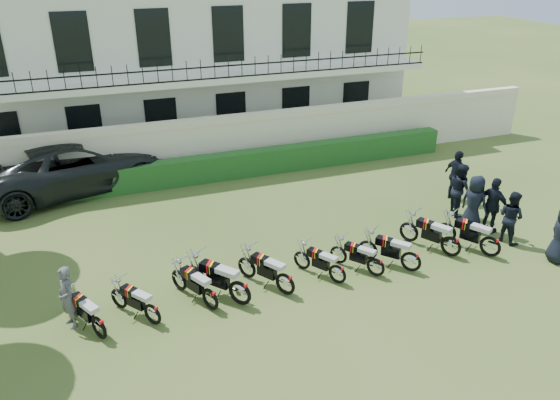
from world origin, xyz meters
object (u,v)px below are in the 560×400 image
(motorcycle_3, at_px, (240,287))
(inspector, at_px, (67,297))
(motorcycle_8, at_px, (452,242))
(officer_1, at_px, (511,217))
(motorcycle_4, at_px, (285,279))
(motorcycle_9, at_px, (491,242))
(motorcycle_1, at_px, (152,310))
(officer_2, at_px, (493,206))
(officer_5, at_px, (456,176))
(officer_3, at_px, (474,203))
(officer_4, at_px, (460,189))
(suv, at_px, (74,165))
(motorcycle_0, at_px, (98,323))
(motorcycle_2, at_px, (210,294))
(motorcycle_5, at_px, (338,270))
(motorcycle_6, at_px, (376,263))
(motorcycle_7, at_px, (411,257))

(motorcycle_3, relative_size, inspector, 1.07)
(motorcycle_8, xyz_separation_m, officer_1, (2.24, 0.19, 0.33))
(motorcycle_4, distance_m, inspector, 5.32)
(motorcycle_4, distance_m, motorcycle_9, 6.32)
(motorcycle_1, distance_m, inspector, 2.00)
(motorcycle_1, xyz_separation_m, officer_2, (10.81, 1.10, 0.49))
(motorcycle_3, height_order, officer_1, officer_1)
(motorcycle_8, distance_m, officer_1, 2.27)
(officer_2, relative_size, officer_5, 1.00)
(officer_3, xyz_separation_m, officer_4, (0.30, 1.10, -0.02))
(inspector, distance_m, officer_4, 12.64)
(motorcycle_3, bearing_deg, officer_1, -36.76)
(motorcycle_4, relative_size, suv, 0.25)
(motorcycle_0, bearing_deg, suv, 63.57)
(motorcycle_2, bearing_deg, motorcycle_5, -27.02)
(motorcycle_2, distance_m, motorcycle_8, 7.24)
(suv, distance_m, inspector, 8.60)
(suv, height_order, inspector, suv)
(motorcycle_2, relative_size, motorcycle_9, 0.94)
(suv, bearing_deg, inspector, 162.06)
(motorcycle_0, bearing_deg, motorcycle_2, -23.55)
(suv, xyz_separation_m, officer_2, (12.29, -8.14, -0.03))
(motorcycle_4, bearing_deg, motorcycle_1, 148.98)
(motorcycle_6, distance_m, officer_1, 4.86)
(motorcycle_7, bearing_deg, officer_5, 2.31)
(motorcycle_2, bearing_deg, motorcycle_3, -31.08)
(motorcycle_3, xyz_separation_m, motorcycle_8, (6.48, 0.18, -0.03))
(motorcycle_4, distance_m, motorcycle_6, 2.66)
(inspector, xyz_separation_m, officer_5, (13.12, 2.92, 0.13))
(motorcycle_7, bearing_deg, motorcycle_3, 139.22)
(suv, bearing_deg, motorcycle_8, -147.12)
(motorcycle_2, distance_m, suv, 9.61)
(motorcycle_3, relative_size, officer_4, 0.94)
(inspector, height_order, officer_5, officer_5)
(motorcycle_6, bearing_deg, motorcycle_2, 144.21)
(motorcycle_5, height_order, motorcycle_9, motorcycle_9)
(motorcycle_3, height_order, suv, suv)
(motorcycle_3, height_order, inspector, inspector)
(officer_3, bearing_deg, motorcycle_1, 78.94)
(suv, distance_m, officer_4, 13.87)
(officer_2, bearing_deg, motorcycle_7, 89.33)
(motorcycle_5, height_order, motorcycle_8, motorcycle_8)
(motorcycle_6, height_order, motorcycle_7, motorcycle_7)
(officer_1, bearing_deg, motorcycle_5, 81.70)
(motorcycle_3, height_order, officer_5, officer_5)
(motorcycle_4, xyz_separation_m, motorcycle_5, (1.51, 0.01, -0.05))
(motorcycle_4, distance_m, suv, 10.42)
(motorcycle_4, distance_m, motorcycle_7, 3.70)
(motorcycle_0, relative_size, motorcycle_1, 1.13)
(motorcycle_1, height_order, motorcycle_8, motorcycle_8)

